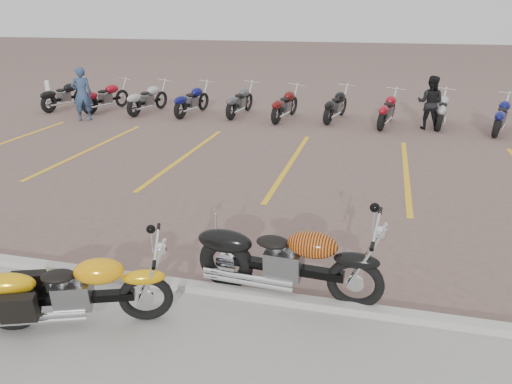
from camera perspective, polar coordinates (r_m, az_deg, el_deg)
ground at (r=8.43m, az=-1.13°, el=-4.51°), size 100.00×100.00×0.00m
curb at (r=6.72m, az=-5.75°, el=-10.98°), size 60.00×0.18×0.12m
parking_stripes at (r=12.08m, az=3.92°, el=3.25°), size 38.00×5.50×0.01m
yellow_cruiser at (r=6.26m, az=-20.14°, el=-10.68°), size 2.09×0.90×0.90m
flame_cruiser at (r=6.42m, az=3.21°, el=-8.00°), size 2.43×0.40×1.00m
person_a at (r=17.67m, az=-19.27°, el=10.54°), size 0.77×0.71×1.76m
person_b at (r=16.37m, az=19.29°, el=9.62°), size 0.93×0.80×1.63m
bollard at (r=20.56m, az=-22.61°, el=10.29°), size 0.19×0.19×1.00m
bg_bike_row at (r=17.14m, az=0.59°, el=10.27°), size 15.84×2.08×1.10m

